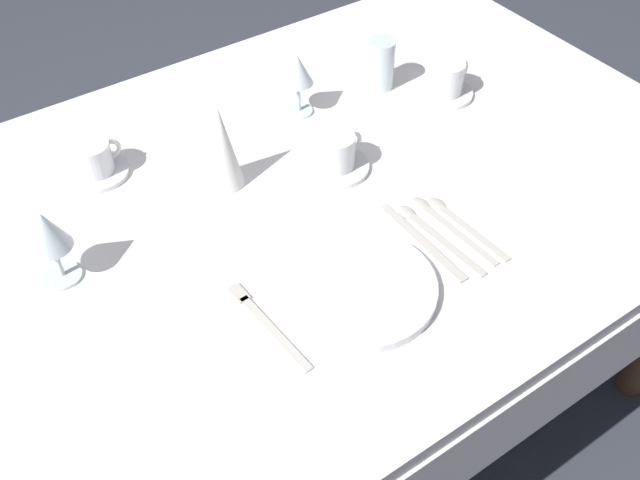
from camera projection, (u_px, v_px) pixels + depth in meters
name	position (u px, v px, depth m)	size (l,w,h in m)	color
ground_plane	(288.00, 412.00, 1.91)	(6.00, 6.00, 0.00)	#383D47
dining_table	(278.00, 235.00, 1.44)	(1.80, 1.11, 0.74)	white
dinner_plate	(361.00, 287.00, 1.22)	(0.26, 0.26, 0.02)	white
fork_outer	(265.00, 322.00, 1.18)	(0.03, 0.22, 0.00)	beige
dinner_knife	(424.00, 243.00, 1.30)	(0.02, 0.22, 0.00)	beige
spoon_soup	(430.00, 231.00, 1.32)	(0.03, 0.22, 0.01)	beige
spoon_dessert	(443.00, 222.00, 1.34)	(0.03, 0.22, 0.01)	beige
spoon_tea	(457.00, 220.00, 1.34)	(0.03, 0.20, 0.01)	beige
saucer_left	(97.00, 172.00, 1.44)	(0.13, 0.13, 0.01)	white
coffee_cup_left	(93.00, 157.00, 1.41)	(0.10, 0.07, 0.06)	white
saucer_right	(443.00, 93.00, 1.63)	(0.13, 0.13, 0.01)	white
coffee_cup_right	(446.00, 77.00, 1.60)	(0.10, 0.08, 0.07)	white
saucer_far	(336.00, 166.00, 1.45)	(0.13, 0.13, 0.01)	white
coffee_cup_far	(337.00, 150.00, 1.42)	(0.10, 0.08, 0.07)	white
wine_glass_centre	(298.00, 73.00, 1.52)	(0.07, 0.07, 0.14)	silver
wine_glass_left	(47.00, 234.00, 1.18)	(0.07, 0.07, 0.15)	silver
drink_tumbler	(380.00, 67.00, 1.62)	(0.06, 0.06, 0.11)	silver
napkin_folded	(222.00, 147.00, 1.36)	(0.07, 0.07, 0.18)	white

